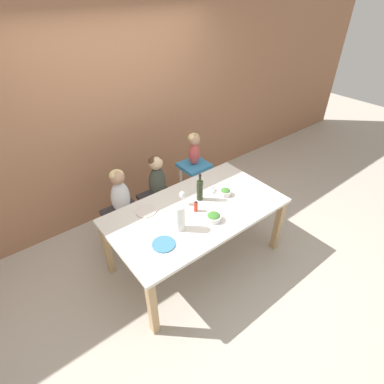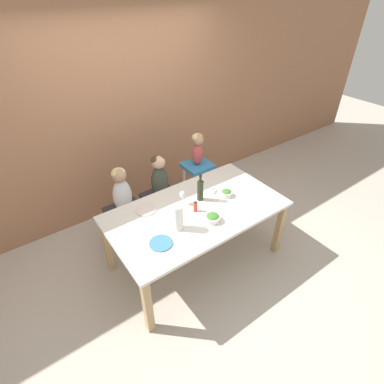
# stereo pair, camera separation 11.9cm
# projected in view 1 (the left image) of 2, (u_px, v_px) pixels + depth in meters

# --- Properties ---
(ground_plane) EXTENTS (14.00, 14.00, 0.00)m
(ground_plane) POSITION_uv_depth(u_px,v_px,m) (196.00, 258.00, 3.58)
(ground_plane) COLOR #BCB2A3
(wall_back) EXTENTS (10.00, 0.06, 2.70)m
(wall_back) POSITION_uv_depth(u_px,v_px,m) (123.00, 114.00, 3.71)
(wall_back) COLOR #9E6B4C
(wall_back) RESTS_ON ground_plane
(dining_table) EXTENTS (1.85, 1.03, 0.75)m
(dining_table) POSITION_uv_depth(u_px,v_px,m) (196.00, 215.00, 3.18)
(dining_table) COLOR silver
(dining_table) RESTS_ON ground_plane
(chair_far_left) EXTENTS (0.43, 0.40, 0.45)m
(chair_far_left) POSITION_uv_depth(u_px,v_px,m) (124.00, 216.00, 3.61)
(chair_far_left) COLOR silver
(chair_far_left) RESTS_ON ground_plane
(chair_far_center) EXTENTS (0.43, 0.40, 0.45)m
(chair_far_center) POSITION_uv_depth(u_px,v_px,m) (159.00, 201.00, 3.86)
(chair_far_center) COLOR silver
(chair_far_center) RESTS_ON ground_plane
(chair_right_highchair) EXTENTS (0.37, 0.34, 0.72)m
(chair_right_highchair) POSITION_uv_depth(u_px,v_px,m) (194.00, 174.00, 4.05)
(chair_right_highchair) COLOR silver
(chair_right_highchair) RESTS_ON ground_plane
(person_child_left) EXTENTS (0.23, 0.18, 0.58)m
(person_child_left) POSITION_uv_depth(u_px,v_px,m) (119.00, 191.00, 3.39)
(person_child_left) COLOR silver
(person_child_left) RESTS_ON chair_far_left
(person_child_center) EXTENTS (0.23, 0.18, 0.58)m
(person_child_center) POSITION_uv_depth(u_px,v_px,m) (157.00, 176.00, 3.64)
(person_child_center) COLOR #3D4238
(person_child_center) RESTS_ON chair_far_center
(person_baby_right) EXTENTS (0.16, 0.16, 0.43)m
(person_baby_right) POSITION_uv_depth(u_px,v_px,m) (194.00, 146.00, 3.81)
(person_baby_right) COLOR #C64C4C
(person_baby_right) RESTS_ON chair_right_highchair
(wine_bottle) EXTENTS (0.07, 0.07, 0.32)m
(wine_bottle) POSITION_uv_depth(u_px,v_px,m) (200.00, 190.00, 3.20)
(wine_bottle) COLOR #232D19
(wine_bottle) RESTS_ON dining_table
(paper_towel_roll) EXTENTS (0.10, 0.10, 0.27)m
(paper_towel_roll) POSITION_uv_depth(u_px,v_px,m) (180.00, 218.00, 2.82)
(paper_towel_roll) COLOR white
(paper_towel_roll) RESTS_ON dining_table
(wine_glass_near) EXTENTS (0.06, 0.06, 0.16)m
(wine_glass_near) POSITION_uv_depth(u_px,v_px,m) (214.00, 191.00, 3.20)
(wine_glass_near) COLOR white
(wine_glass_near) RESTS_ON dining_table
(wine_glass_far) EXTENTS (0.06, 0.06, 0.16)m
(wine_glass_far) POSITION_uv_depth(u_px,v_px,m) (182.00, 195.00, 3.14)
(wine_glass_far) COLOR white
(wine_glass_far) RESTS_ON dining_table
(salad_bowl_large) EXTENTS (0.15, 0.15, 0.08)m
(salad_bowl_large) POSITION_uv_depth(u_px,v_px,m) (214.00, 217.00, 2.97)
(salad_bowl_large) COLOR white
(salad_bowl_large) RESTS_ON dining_table
(salad_bowl_small) EXTENTS (0.13, 0.13, 0.08)m
(salad_bowl_small) POSITION_uv_depth(u_px,v_px,m) (225.00, 192.00, 3.32)
(salad_bowl_small) COLOR white
(salad_bowl_small) RESTS_ON dining_table
(dinner_plate_front_left) EXTENTS (0.22, 0.22, 0.01)m
(dinner_plate_front_left) POSITION_uv_depth(u_px,v_px,m) (164.00, 244.00, 2.72)
(dinner_plate_front_left) COLOR teal
(dinner_plate_front_left) RESTS_ON dining_table
(dinner_plate_back_left) EXTENTS (0.22, 0.22, 0.01)m
(dinner_plate_back_left) POSITION_uv_depth(u_px,v_px,m) (146.00, 211.00, 3.10)
(dinner_plate_back_left) COLOR silver
(dinner_plate_back_left) RESTS_ON dining_table
(condiment_bottle_hot_sauce) EXTENTS (0.04, 0.04, 0.13)m
(condiment_bottle_hot_sauce) POSITION_uv_depth(u_px,v_px,m) (196.00, 206.00, 3.08)
(condiment_bottle_hot_sauce) COLOR red
(condiment_bottle_hot_sauce) RESTS_ON dining_table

